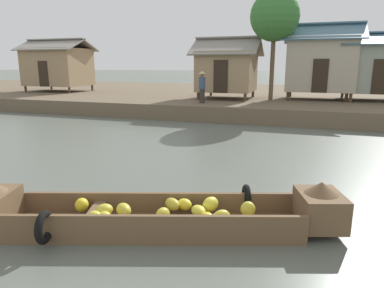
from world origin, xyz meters
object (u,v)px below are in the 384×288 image
banana_boat (156,214)px  stilt_house_right (377,67)px  stilt_house_mid_right (321,63)px  stilt_house_left (58,66)px  stilt_house_mid_left (227,70)px  vendor_person (202,85)px  palm_tree_near (275,17)px

banana_boat → stilt_house_right: bearing=71.2°
stilt_house_mid_right → stilt_house_left: bearing=178.7°
banana_boat → stilt_house_mid_left: stilt_house_mid_left is taller
banana_boat → stilt_house_mid_right: (2.80, 16.56, 2.53)m
stilt_house_right → vendor_person: (-8.77, -4.41, -0.93)m
banana_boat → palm_tree_near: 16.15m
banana_boat → stilt_house_mid_right: stilt_house_mid_right is taller
stilt_house_left → stilt_house_mid_right: (18.57, -0.42, 0.20)m
palm_tree_near → vendor_person: (-3.24, -2.89, -3.60)m
stilt_house_mid_right → stilt_house_mid_left: bearing=-168.0°
banana_boat → vendor_person: size_ratio=3.73×
banana_boat → vendor_person: bearing=103.6°
stilt_house_right → vendor_person: 9.86m
stilt_house_mid_right → stilt_house_right: (2.95, 0.32, -0.20)m
stilt_house_mid_right → palm_tree_near: bearing=-155.0°
banana_boat → stilt_house_right: stilt_house_right is taller
banana_boat → vendor_person: vendor_person is taller
stilt_house_left → stilt_house_mid_left: (13.38, -1.53, -0.20)m
stilt_house_mid_right → vendor_person: (-5.82, -4.09, -1.13)m
banana_boat → stilt_house_left: bearing=132.9°
palm_tree_near → vendor_person: size_ratio=3.55×
stilt_house_mid_right → vendor_person: stilt_house_mid_right is taller
stilt_house_left → stilt_house_mid_left: stilt_house_left is taller
stilt_house_mid_right → stilt_house_right: 2.97m
stilt_house_mid_right → stilt_house_right: bearing=6.2°
vendor_person → banana_boat: bearing=-76.4°
stilt_house_mid_left → banana_boat: bearing=-81.2°
stilt_house_left → vendor_person: 13.56m
palm_tree_near → stilt_house_left: bearing=174.2°
stilt_house_mid_right → palm_tree_near: palm_tree_near is taller
stilt_house_mid_right → palm_tree_near: size_ratio=0.74×
stilt_house_right → palm_tree_near: palm_tree_near is taller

